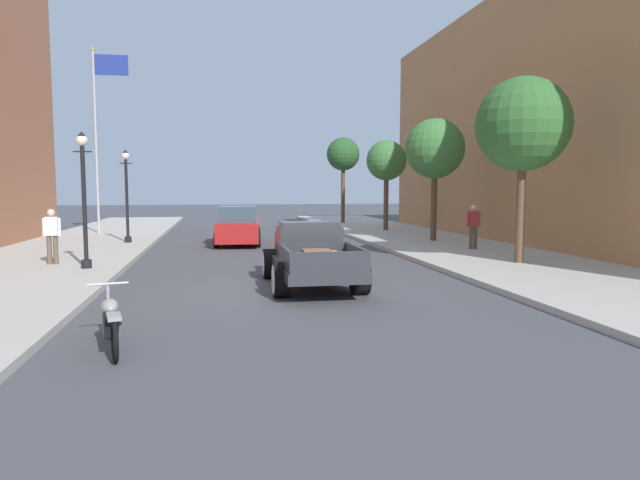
{
  "coord_description": "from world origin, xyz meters",
  "views": [
    {
      "loc": [
        -1.82,
        -13.73,
        2.43
      ],
      "look_at": [
        0.95,
        1.53,
        1.0
      ],
      "focal_mm": 31.85,
      "sensor_mm": 36.0,
      "label": 1
    }
  ],
  "objects": [
    {
      "name": "hotrod_truck_gunmetal",
      "position": [
        0.45,
        0.27,
        0.75
      ],
      "size": [
        2.21,
        4.95,
        1.58
      ],
      "color": "#333338",
      "rests_on": "ground"
    },
    {
      "name": "ground_plane",
      "position": [
        0.0,
        0.0,
        0.0
      ],
      "size": [
        140.0,
        140.0,
        0.0
      ],
      "primitive_type": "plane",
      "color": "#47474C"
    },
    {
      "name": "street_tree_farthest",
      "position": [
        6.29,
        22.61,
        4.55
      ],
      "size": [
        2.14,
        2.14,
        5.54
      ],
      "color": "brown",
      "rests_on": "sidewalk_right"
    },
    {
      "name": "car_background_red",
      "position": [
        -0.95,
        10.72,
        0.77
      ],
      "size": [
        2.08,
        4.4,
        1.65
      ],
      "color": "#AD1E1E",
      "rests_on": "ground"
    },
    {
      "name": "motorcycle_parked",
      "position": [
        -3.42,
        -4.93,
        0.44
      ],
      "size": [
        0.73,
        2.08,
        0.93
      ],
      "color": "black",
      "rests_on": "ground"
    },
    {
      "name": "street_tree_third",
      "position": [
        7.16,
        15.83,
        3.85
      ],
      "size": [
        2.15,
        2.15,
        4.82
      ],
      "color": "brown",
      "rests_on": "sidewalk_right"
    },
    {
      "name": "street_lamp_far",
      "position": [
        -5.53,
        10.99,
        2.39
      ],
      "size": [
        0.5,
        0.32,
        3.85
      ],
      "color": "black",
      "rests_on": "sidewalk_left"
    },
    {
      "name": "building_right_storefront",
      "position": [
        16.0,
        8.25,
        5.37
      ],
      "size": [
        12.0,
        28.0,
        10.74
      ],
      "primitive_type": "cube",
      "color": "#B27A4C",
      "rests_on": "ground"
    },
    {
      "name": "pedestrian_sidewalk_left",
      "position": [
        -6.7,
        4.29,
        1.09
      ],
      "size": [
        0.53,
        0.22,
        1.65
      ],
      "color": "brown",
      "rests_on": "sidewalk_left"
    },
    {
      "name": "street_lamp_near",
      "position": [
        -5.51,
        3.2,
        2.39
      ],
      "size": [
        0.5,
        0.32,
        3.85
      ],
      "color": "black",
      "rests_on": "sidewalk_left"
    },
    {
      "name": "street_tree_second",
      "position": [
        7.4,
        9.54,
        4.08
      ],
      "size": [
        2.56,
        2.56,
        5.24
      ],
      "color": "brown",
      "rests_on": "sidewalk_right"
    },
    {
      "name": "flagpole",
      "position": [
        -7.51,
        16.43,
        5.77
      ],
      "size": [
        1.74,
        0.16,
        9.16
      ],
      "color": "#B2B2B7",
      "rests_on": "sidewalk_left"
    },
    {
      "name": "sidewalk_right",
      "position": [
        7.25,
        0.0,
        0.07
      ],
      "size": [
        5.5,
        64.0,
        0.15
      ],
      "primitive_type": "cube",
      "color": "#B7B2A8",
      "rests_on": "ground"
    },
    {
      "name": "street_tree_nearest",
      "position": [
        7.24,
        2.13,
        4.3
      ],
      "size": [
        2.82,
        2.82,
        5.59
      ],
      "color": "brown",
      "rests_on": "sidewalk_right"
    },
    {
      "name": "pedestrian_sidewalk_right",
      "position": [
        7.58,
        6.02,
        1.09
      ],
      "size": [
        0.53,
        0.22,
        1.65
      ],
      "color": "brown",
      "rests_on": "sidewalk_right"
    }
  ]
}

